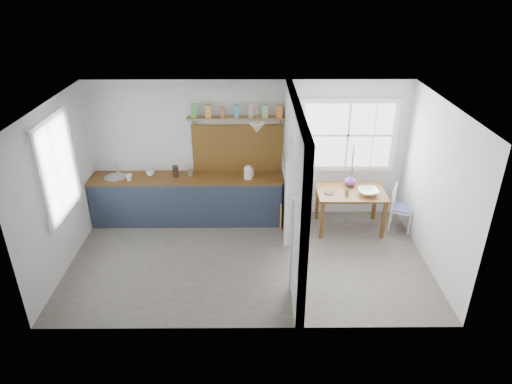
{
  "coord_description": "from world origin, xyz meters",
  "views": [
    {
      "loc": [
        0.08,
        -6.25,
        4.36
      ],
      "look_at": [
        0.13,
        0.26,
        1.11
      ],
      "focal_mm": 32.0,
      "sensor_mm": 36.0,
      "label": 1
    }
  ],
  "objects_px": {
    "chair_left": "(298,206)",
    "chair_right": "(402,208)",
    "dining_table": "(349,210)",
    "vase": "(350,180)",
    "kettle": "(248,172)"
  },
  "relations": [
    {
      "from": "kettle",
      "to": "vase",
      "type": "xyz_separation_m",
      "value": [
        1.86,
        -0.0,
        -0.16
      ]
    },
    {
      "from": "dining_table",
      "to": "chair_right",
      "type": "xyz_separation_m",
      "value": [
        0.95,
        -0.02,
        0.04
      ]
    },
    {
      "from": "chair_right",
      "to": "chair_left",
      "type": "bearing_deg",
      "value": 112.14
    },
    {
      "from": "chair_right",
      "to": "vase",
      "type": "xyz_separation_m",
      "value": [
        -0.93,
        0.26,
        0.44
      ]
    },
    {
      "from": "dining_table",
      "to": "kettle",
      "type": "relative_size",
      "value": 4.99
    },
    {
      "from": "dining_table",
      "to": "chair_left",
      "type": "xyz_separation_m",
      "value": [
        -0.94,
        0.04,
        0.07
      ]
    },
    {
      "from": "chair_right",
      "to": "dining_table",
      "type": "bearing_deg",
      "value": 112.67
    },
    {
      "from": "chair_left",
      "to": "kettle",
      "type": "relative_size",
      "value": 3.73
    },
    {
      "from": "chair_right",
      "to": "vase",
      "type": "relative_size",
      "value": 3.88
    },
    {
      "from": "dining_table",
      "to": "chair_left",
      "type": "relative_size",
      "value": 1.34
    },
    {
      "from": "vase",
      "to": "chair_right",
      "type": "bearing_deg",
      "value": -15.35
    },
    {
      "from": "chair_left",
      "to": "chair_right",
      "type": "height_order",
      "value": "chair_left"
    },
    {
      "from": "dining_table",
      "to": "chair_left",
      "type": "height_order",
      "value": "chair_left"
    },
    {
      "from": "chair_left",
      "to": "chair_right",
      "type": "bearing_deg",
      "value": 93.06
    },
    {
      "from": "dining_table",
      "to": "chair_right",
      "type": "distance_m",
      "value": 0.95
    }
  ]
}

